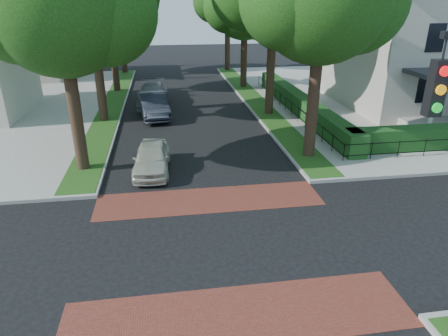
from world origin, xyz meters
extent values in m
plane|color=black|center=(0.00, 0.00, 0.00)|extent=(120.00, 120.00, 0.00)
cube|color=gray|center=(19.50, 19.00, 0.07)|extent=(30.00, 30.00, 0.15)
cube|color=maroon|center=(0.00, 3.20, 0.01)|extent=(9.00, 2.20, 0.01)
cube|color=maroon|center=(0.00, -3.20, 0.01)|extent=(9.00, 2.20, 0.01)
cube|color=#183F12|center=(5.40, 19.10, 0.16)|extent=(1.60, 29.80, 0.02)
cube|color=#183F12|center=(-5.40, 19.10, 0.16)|extent=(1.60, 29.80, 0.02)
cylinder|color=black|center=(5.50, 7.00, 3.83)|extent=(0.56, 0.56, 7.35)
sphere|color=#13390F|center=(7.21, 7.30, 7.31)|extent=(4.65, 4.65, 4.65)
sphere|color=#13390F|center=(3.95, 6.80, 7.41)|extent=(4.34, 4.34, 4.34)
cylinder|color=black|center=(5.50, 15.00, 4.00)|extent=(0.56, 0.56, 7.70)
cylinder|color=black|center=(5.50, 24.00, 3.47)|extent=(0.56, 0.56, 6.65)
sphere|color=#13390F|center=(5.50, 24.00, 6.99)|extent=(5.80, 5.80, 5.80)
sphere|color=#13390F|center=(7.09, 24.30, 6.59)|extent=(4.35, 4.35, 4.35)
sphere|color=#13390F|center=(4.05, 23.80, 6.69)|extent=(4.06, 4.06, 4.06)
cylinder|color=black|center=(5.50, 33.00, 3.65)|extent=(0.56, 0.56, 7.00)
sphere|color=#13390F|center=(7.15, 33.30, 6.95)|extent=(4.50, 4.50, 4.50)
sphere|color=#13390F|center=(4.00, 32.80, 7.05)|extent=(4.20, 4.20, 4.20)
cylinder|color=black|center=(-5.50, 7.00, 3.65)|extent=(0.56, 0.56, 7.00)
sphere|color=#13390F|center=(-5.50, 7.00, 7.35)|extent=(6.00, 6.00, 6.00)
sphere|color=#13390F|center=(-3.85, 7.30, 6.95)|extent=(4.50, 4.50, 4.50)
sphere|color=#13390F|center=(-7.00, 6.80, 7.05)|extent=(4.20, 4.20, 4.20)
cylinder|color=black|center=(-5.50, 15.00, 4.17)|extent=(0.56, 0.56, 8.05)
cylinder|color=black|center=(-5.50, 24.00, 3.58)|extent=(0.56, 0.56, 6.86)
sphere|color=#13390F|center=(-5.50, 24.00, 7.21)|extent=(5.60, 5.60, 5.60)
sphere|color=#13390F|center=(-3.96, 24.30, 6.81)|extent=(4.20, 4.20, 4.20)
sphere|color=#13390F|center=(-6.90, 23.80, 6.91)|extent=(3.92, 3.92, 3.92)
cylinder|color=black|center=(-5.50, 33.00, 3.72)|extent=(0.56, 0.56, 7.14)
sphere|color=#13390F|center=(-3.79, 33.30, 7.09)|extent=(4.65, 4.65, 4.65)
sphere|color=#13390F|center=(-7.05, 32.80, 7.19)|extent=(4.34, 4.34, 4.34)
cube|color=#153B14|center=(7.70, 15.00, 0.75)|extent=(1.00, 18.00, 1.20)
cube|color=#B3AEA1|center=(17.50, 16.00, 4.15)|extent=(12.00, 10.00, 8.00)
cylinder|color=white|center=(13.30, 8.85, 2.00)|extent=(0.24, 0.24, 3.00)
cube|color=#B3AEA1|center=(-15.50, 32.00, 3.40)|extent=(9.00, 8.00, 6.50)
cube|color=black|center=(3.20, -4.60, 6.05)|extent=(0.28, 0.22, 1.00)
cylinder|color=red|center=(3.20, -4.73, 6.37)|extent=(0.18, 0.05, 0.18)
cylinder|color=orange|center=(3.20, -4.73, 6.05)|extent=(0.18, 0.05, 0.18)
cylinder|color=#0CB226|center=(3.20, -4.73, 5.73)|extent=(0.18, 0.05, 0.18)
imported|color=beige|center=(-2.30, 6.44, 0.68)|extent=(1.81, 4.06, 1.36)
imported|color=#1F242F|center=(-2.30, 15.79, 0.80)|extent=(2.31, 5.03, 1.60)
imported|color=slate|center=(-2.40, 19.04, 0.79)|extent=(2.30, 5.47, 1.58)
camera|label=1|loc=(-1.57, -10.98, 7.54)|focal=32.00mm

